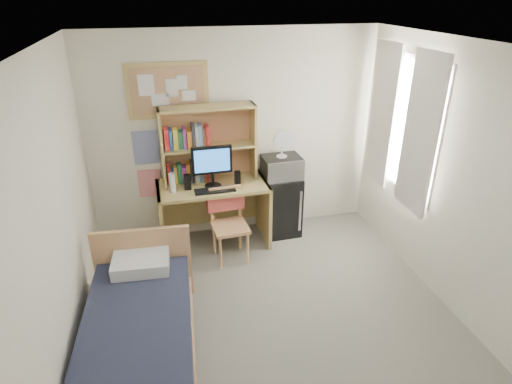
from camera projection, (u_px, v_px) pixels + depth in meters
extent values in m
cube|color=gray|center=(280.00, 335.00, 4.09)|extent=(3.60, 4.20, 0.02)
cube|color=white|center=(289.00, 50.00, 2.96)|extent=(3.60, 4.20, 0.02)
cube|color=white|center=(235.00, 137.00, 5.37)|extent=(3.60, 0.04, 2.60)
cube|color=white|center=(50.00, 242.00, 3.15)|extent=(0.04, 4.20, 2.60)
cube|color=white|center=(472.00, 192.00, 3.91)|extent=(0.04, 4.20, 2.60)
cube|color=white|center=(402.00, 124.00, 4.82)|extent=(0.10, 1.40, 1.70)
cube|color=white|center=(420.00, 135.00, 4.46)|extent=(0.04, 0.55, 1.70)
cube|color=white|center=(382.00, 115.00, 5.16)|extent=(0.04, 0.55, 1.70)
cube|color=tan|center=(168.00, 91.00, 4.92)|extent=(0.94, 0.03, 0.64)
cube|color=#283AA1|center=(146.00, 148.00, 5.15)|extent=(0.30, 0.01, 0.42)
cube|color=red|center=(150.00, 183.00, 5.35)|extent=(0.28, 0.01, 0.36)
cube|color=tan|center=(214.00, 215.00, 5.36)|extent=(1.35, 0.69, 0.84)
cube|color=tan|center=(230.00, 226.00, 5.04)|extent=(0.48, 0.48, 0.89)
cube|color=black|center=(280.00, 205.00, 5.64)|extent=(0.49, 0.49, 0.81)
cube|color=#1A1E2F|center=(139.00, 345.00, 3.62)|extent=(1.05, 1.92, 0.51)
cube|color=tan|center=(209.00, 144.00, 5.11)|extent=(1.14, 0.31, 0.93)
cube|color=black|center=(212.00, 167.00, 5.02)|extent=(0.47, 0.04, 0.51)
cube|color=black|center=(215.00, 190.00, 5.00)|extent=(0.48, 0.16, 0.02)
cube|color=black|center=(188.00, 182.00, 5.02)|extent=(0.08, 0.08, 0.18)
cube|color=black|center=(237.00, 178.00, 5.16)|extent=(0.07, 0.07, 0.16)
cylinder|color=silver|center=(172.00, 183.00, 4.94)|extent=(0.07, 0.07, 0.24)
cube|color=#FF6A61|center=(225.00, 201.00, 5.11)|extent=(0.45, 0.17, 0.21)
cube|color=silver|center=(281.00, 167.00, 5.39)|extent=(0.49, 0.38, 0.27)
cylinder|color=silver|center=(282.00, 144.00, 5.25)|extent=(0.27, 0.27, 0.33)
cube|color=silver|center=(141.00, 263.00, 4.15)|extent=(0.56, 0.41, 0.13)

